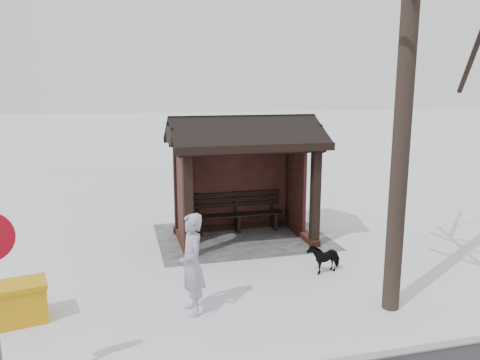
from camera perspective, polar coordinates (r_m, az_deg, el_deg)
name	(u,v)px	position (r m, az deg, el deg)	size (l,w,h in m)	color
ground	(244,239)	(11.79, 0.45, -7.23)	(120.00, 120.00, 0.00)	white
trampled_patch	(242,237)	(11.97, 0.20, -6.90)	(4.20, 3.20, 0.02)	gray
bus_shelter	(242,153)	(11.44, 0.26, 3.35)	(3.60, 2.40, 3.09)	#3B1E15
pedestrian	(192,264)	(7.89, -5.88, -10.19)	(0.63, 0.41, 1.72)	#A698B2
dog	(324,257)	(9.90, 10.22, -9.27)	(0.32, 0.70, 0.60)	black
grit_bin	(19,302)	(8.55, -25.35, -13.33)	(0.98, 0.77, 0.67)	#C3860B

